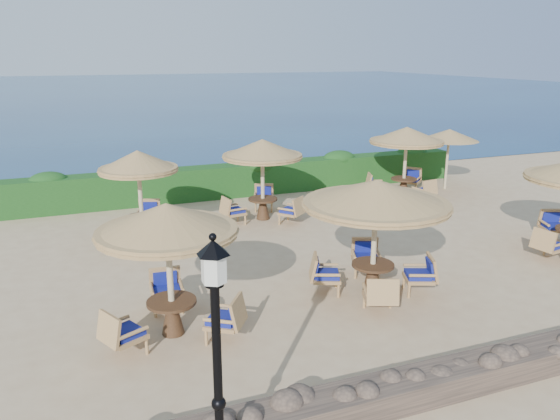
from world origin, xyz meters
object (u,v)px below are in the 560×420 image
Objects in this scene: cafe_set_3 at (139,177)px; cafe_set_0 at (168,243)px; extra_parasol at (449,135)px; cafe_set_4 at (262,164)px; cafe_set_5 at (406,147)px; lamp_post at (218,378)px; cafe_set_1 at (376,212)px.

cafe_set_0 is at bearing -92.08° from cafe_set_3.
cafe_set_0 reaches higher than extra_parasol.
cafe_set_4 is 0.97× the size of cafe_set_5.
extra_parasol is 0.87× the size of cafe_set_0.
cafe_set_1 is (4.75, 4.38, 0.38)m from lamp_post.
cafe_set_1 is at bearing 42.64° from lamp_post.
cafe_set_1 and cafe_set_5 have the same top height.
cafe_set_3 is 1.05× the size of cafe_set_4.
cafe_set_5 is at bearing 36.19° from cafe_set_0.
cafe_set_4 is at bearing -171.84° from cafe_set_5.
lamp_post is 6.47m from cafe_set_1.
cafe_set_0 is 12.62m from cafe_set_5.
cafe_set_3 and cafe_set_5 have the same top height.
cafe_set_5 reaches higher than extra_parasol.
lamp_post reaches higher than cafe_set_4.
cafe_set_1 reaches higher than extra_parasol.
extra_parasol is 2.33m from cafe_set_5.
cafe_set_5 is (10.18, 7.45, 0.02)m from cafe_set_0.
cafe_set_5 is at bearing 8.16° from cafe_set_4.
cafe_set_0 is 0.84× the size of cafe_set_1.
lamp_post is 1.01× the size of cafe_set_1.
cafe_set_1 is at bearing -52.17° from cafe_set_3.
cafe_set_3 is (0.22, 5.92, 0.00)m from cafe_set_0.
cafe_set_5 is (10.33, 11.56, 0.35)m from lamp_post.
lamp_post is 17.41m from extra_parasol.
extra_parasol is 0.85× the size of cafe_set_5.
extra_parasol is 8.37m from cafe_set_4.
cafe_set_3 is 4.03m from cafe_set_4.
cafe_set_1 is 9.10m from cafe_set_5.
cafe_set_0 is 1.01× the size of cafe_set_4.
cafe_set_0 is at bearing -122.44° from cafe_set_4.
extra_parasol is at bearing 44.17° from cafe_set_1.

